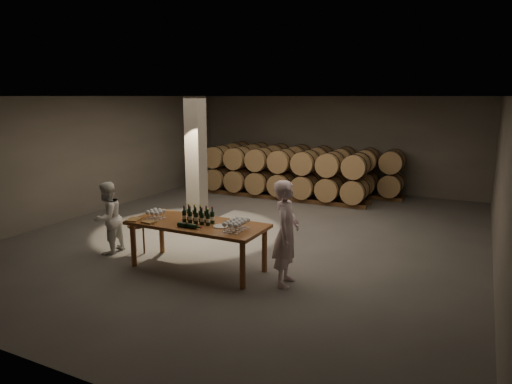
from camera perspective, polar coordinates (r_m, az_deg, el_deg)
The scene contains 15 objects.
room at distance 11.57m, azimuth -7.48°, elevation 3.86°, with size 12.00×12.00×12.00m.
tasting_table at distance 8.56m, azimuth -7.35°, elevation -4.50°, with size 2.60×1.10×0.90m.
barrel_stack_back at distance 15.58m, azimuth 6.72°, elevation 3.07°, with size 6.26×0.95×1.57m.
barrel_stack_front at distance 14.44m, azimuth 3.38°, elevation 2.42°, with size 5.48×0.95×1.57m.
bottle_cluster at distance 8.50m, azimuth -7.23°, elevation -3.09°, with size 0.60×0.23×0.32m.
lying_bottles at distance 8.21m, azimuth -8.53°, elevation -4.18°, with size 0.48×0.09×0.09m.
glass_cluster_left at distance 8.94m, azimuth -12.40°, elevation -2.46°, with size 0.31×0.31×0.17m.
glass_cluster_right at distance 8.00m, azimuth -2.46°, elevation -3.82°, with size 0.31×0.53×0.18m.
plate at distance 8.24m, azimuth -4.37°, elevation -4.29°, with size 0.29×0.29×0.02m, color silver.
notebook_near at distance 8.69m, azimuth -13.24°, elevation -3.66°, with size 0.24×0.19×0.03m, color olive.
notebook_corner at distance 8.94m, azimuth -15.03°, elevation -3.33°, with size 0.23×0.29×0.02m, color olive.
pen at distance 8.59m, azimuth -12.92°, elevation -3.90°, with size 0.01×0.01×0.13m, color black.
stool at distance 9.69m, azimuth -14.65°, elevation -4.61°, with size 0.37×0.37×0.62m.
person_man at distance 7.79m, azimuth 3.79°, elevation -5.18°, with size 0.67×0.44×1.83m, color white.
person_woman at distance 9.86m, azimuth -18.06°, elevation -3.10°, with size 0.73×0.57×1.50m, color white.
Camera 1 is at (4.60, -9.31, 3.20)m, focal length 32.00 mm.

